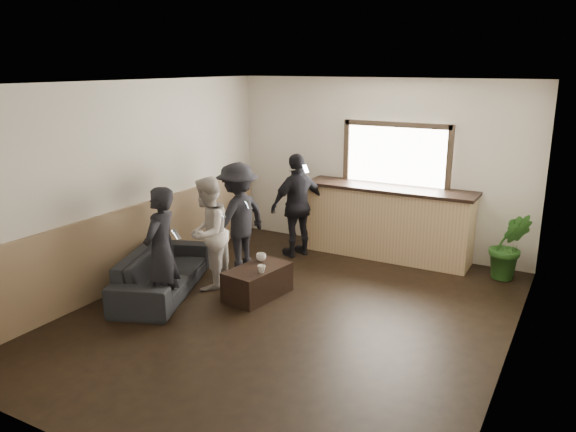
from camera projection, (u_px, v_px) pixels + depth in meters
The scene contains 12 objects.
ground at pixel (290, 315), 6.94m from camera, with size 5.00×6.00×0.01m, color black.
room_shell at pixel (238, 193), 6.90m from camera, with size 5.01×6.01×2.80m.
bar_counter at pixel (388, 218), 8.91m from camera, with size 2.70×0.68×2.13m.
sofa at pixel (163, 271), 7.60m from camera, with size 2.01×0.79×0.59m, color black.
coffee_table at pixel (258, 282), 7.45m from camera, with size 0.51×0.91×0.40m, color black.
cup_a at pixel (261, 257), 7.64m from camera, with size 0.13×0.13×0.10m, color silver.
cup_b at pixel (261, 269), 7.22m from camera, with size 0.10×0.10×0.10m, color silver.
potted_plant at pixel (509, 246), 7.98m from camera, with size 0.55×0.44×1.00m, color #2D6623.
person_a at pixel (161, 251), 6.83m from camera, with size 0.52×0.65×1.60m.
person_b at pixel (208, 233), 7.63m from camera, with size 0.76×0.88×1.55m.
person_c at pixel (238, 218), 8.24m from camera, with size 0.78×1.14×1.63m.
person_d at pixel (298, 205), 8.91m from camera, with size 0.82×1.05×1.66m.
Camera 1 is at (3.06, -5.59, 3.00)m, focal length 35.00 mm.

